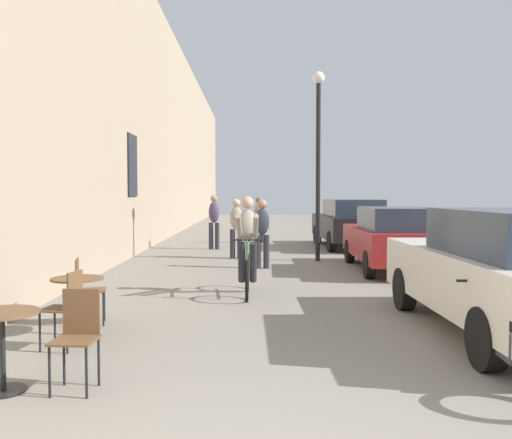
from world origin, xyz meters
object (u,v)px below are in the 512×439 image
pedestrian_furthest (259,217)px  parked_car_nearest (509,271)px  cafe_table_mid (77,294)px  cafe_chair_near_toward_street (77,332)px  cyclist_on_bicycle (247,248)px  parked_car_second (393,238)px  parked_motorcycle (509,339)px  cafe_chair_mid_toward_wall (67,304)px  cafe_table_near (2,334)px  pedestrian_near (262,230)px  pedestrian_far (214,219)px  parked_car_third (350,223)px  pedestrian_mid (236,225)px  street_lamp (318,141)px  cafe_chair_mid_toward_street (85,286)px

pedestrian_furthest → parked_car_nearest: pedestrian_furthest is taller
cafe_table_mid → pedestrian_furthest: (2.40, 12.99, 0.40)m
cafe_chair_near_toward_street → cyclist_on_bicycle: (1.49, 4.77, 0.29)m
cyclist_on_bicycle → parked_car_nearest: size_ratio=0.40×
parked_car_second → parked_motorcycle: 7.63m
cafe_table_mid → cafe_chair_mid_toward_wall: cafe_chair_mid_toward_wall is taller
cafe_chair_mid_toward_wall → parked_car_nearest: size_ratio=0.20×
cafe_table_near → cafe_chair_near_toward_street: bearing=6.8°
pedestrian_near → parked_car_nearest: bearing=-65.3°
cyclist_on_bicycle → pedestrian_far: (-1.12, 7.91, 0.16)m
cafe_chair_near_toward_street → pedestrian_furthest: 15.02m
pedestrian_far → pedestrian_furthest: pedestrian_far is taller
pedestrian_near → parked_car_third: (2.94, 5.03, -0.10)m
pedestrian_furthest → cyclist_on_bicycle: bearing=-91.8°
cafe_table_near → cafe_chair_near_toward_street: cafe_chair_near_toward_street is taller
pedestrian_mid → parked_car_nearest: pedestrian_mid is taller
cafe_table_near → cafe_table_mid: 1.99m
street_lamp → cafe_chair_mid_toward_street: bearing=-119.1°
parked_car_second → parked_car_third: 5.46m
cafe_chair_mid_toward_wall → parked_car_second: parked_car_second is taller
cafe_chair_mid_toward_street → pedestrian_furthest: bearing=78.7°
cafe_table_mid → pedestrian_near: (2.40, 6.24, 0.39)m
cafe_table_mid → street_lamp: size_ratio=0.15×
cafe_chair_near_toward_street → cafe_chair_mid_toward_street: 2.58m
cafe_chair_mid_toward_street → pedestrian_near: bearing=66.4°
cafe_table_near → cafe_table_mid: same height
cafe_chair_near_toward_street → cafe_chair_mid_toward_wall: (-0.52, 1.28, 0.00)m
pedestrian_near → parked_motorcycle: pedestrian_near is taller
pedestrian_mid → parked_motorcycle: (2.83, -10.08, -0.50)m
cafe_table_mid → cafe_chair_mid_toward_wall: bearing=-83.2°
parked_car_third → cafe_chair_mid_toward_street: bearing=-116.9°
cafe_chair_mid_toward_wall → parked_car_nearest: parked_car_nearest is taller
pedestrian_far → pedestrian_furthest: bearing=57.1°
cafe_table_mid → cafe_chair_mid_toward_street: (-0.07, 0.58, -0.00)m
pedestrian_furthest → cafe_chair_near_toward_street: bearing=-96.9°
cafe_chair_mid_toward_wall → parked_car_second: size_ratio=0.22×
cafe_table_near → parked_car_nearest: bearing=19.5°
pedestrian_near → parked_car_nearest: size_ratio=0.37×
parked_motorcycle → cafe_chair_mid_toward_wall: bearing=165.8°
cafe_table_near → cyclist_on_bicycle: 5.30m
cafe_chair_near_toward_street → pedestrian_mid: 10.30m
cafe_chair_near_toward_street → cyclist_on_bicycle: bearing=72.7°
cafe_chair_mid_toward_wall → street_lamp: size_ratio=0.18×
pedestrian_furthest → parked_motorcycle: 14.92m
parked_motorcycle → parked_car_third: bearing=86.6°
parked_motorcycle → cyclist_on_bicycle: bearing=118.2°
cafe_table_near → parked_car_third: 14.31m
cafe_chair_mid_toward_street → pedestrian_mid: (1.81, 7.74, 0.39)m
pedestrian_near → pedestrian_mid: 2.19m
cafe_table_near → cafe_chair_mid_toward_street: cafe_chair_mid_toward_street is taller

